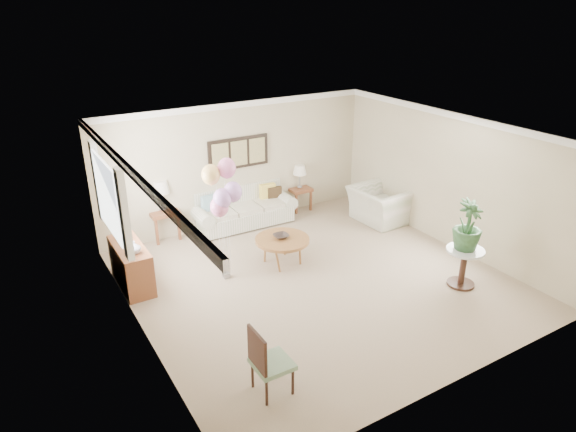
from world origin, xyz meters
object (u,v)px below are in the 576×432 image
object	(u,v)px
accent_chair	(267,361)
balloon_cluster	(222,189)
sofa	(243,210)
armchair	(379,205)
coffee_table	(282,240)

from	to	relation	value
accent_chair	balloon_cluster	xyz separation A→B (m)	(0.77, 2.87, 1.16)
sofa	accent_chair	world-z (taller)	accent_chair
accent_chair	armchair	bearing A→B (deg)	36.22
balloon_cluster	coffee_table	bearing A→B (deg)	-3.27
armchair	balloon_cluster	size ratio (longest dim) A/B	0.55
sofa	coffee_table	bearing A→B (deg)	-95.06
sofa	accent_chair	size ratio (longest dim) A/B	2.39
coffee_table	balloon_cluster	xyz separation A→B (m)	(-1.09, 0.06, 1.18)
coffee_table	armchair	distance (m)	2.83
armchair	balloon_cluster	bearing A→B (deg)	95.41
coffee_table	armchair	bearing A→B (deg)	11.97
coffee_table	accent_chair	size ratio (longest dim) A/B	1.06
coffee_table	balloon_cluster	world-z (taller)	balloon_cluster
sofa	balloon_cluster	distance (m)	2.63
coffee_table	accent_chair	xyz separation A→B (m)	(-1.86, -2.80, 0.02)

